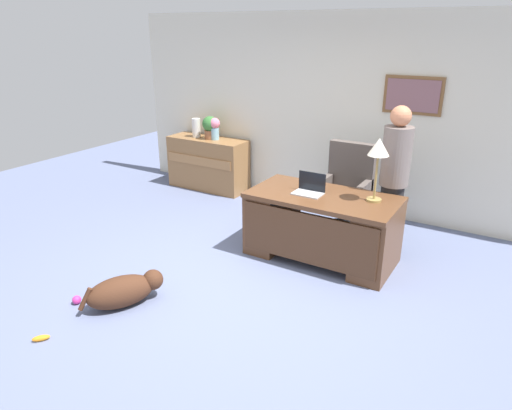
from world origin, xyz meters
name	(u,v)px	position (x,y,z in m)	size (l,w,h in m)	color
ground_plane	(247,282)	(0.00, 0.00, 0.00)	(12.00, 12.00, 0.00)	slate
back_wall	(346,115)	(0.01, 2.60, 1.35)	(7.00, 0.16, 2.70)	beige
desk	(321,225)	(0.42, 0.90, 0.41)	(1.63, 0.84, 0.76)	brown
credenza	(208,163)	(-2.16, 2.25, 0.42)	(1.32, 0.50, 0.83)	olive
armchair	(346,192)	(0.34, 1.86, 0.50)	(0.60, 0.59, 1.12)	#564C47
person_standing	(394,179)	(1.02, 1.50, 0.88)	(0.32, 0.32, 1.70)	#262323
dog_lying	(124,290)	(-0.77, -0.95, 0.16)	(0.57, 0.73, 0.30)	#472819
laptop	(310,188)	(0.26, 0.91, 0.81)	(0.32, 0.22, 0.22)	#B2B5BA
desk_lamp	(379,151)	(0.95, 1.04, 1.30)	(0.22, 0.22, 0.68)	#9E8447
vase_with_flowers	(215,127)	(-2.01, 2.25, 1.02)	(0.17, 0.17, 0.34)	#82B6CD
vase_empty	(196,128)	(-2.37, 2.25, 0.98)	(0.13, 0.13, 0.30)	silver
potted_plant	(210,126)	(-2.10, 2.25, 1.03)	(0.24, 0.24, 0.36)	brown
dog_toy_ball	(77,300)	(-1.18, -1.18, 0.04)	(0.08, 0.08, 0.08)	#D8338C
dog_toy_bone	(108,289)	(-1.10, -0.87, 0.03)	(0.18, 0.05, 0.05)	green
dog_toy_plush	(41,338)	(-0.97, -1.71, 0.03)	(0.14, 0.05, 0.05)	orange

